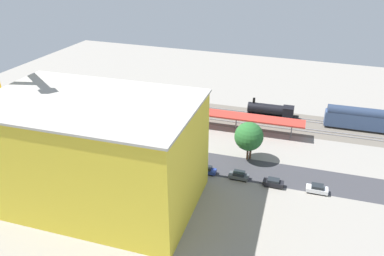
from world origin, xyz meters
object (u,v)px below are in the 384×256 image
Objects in this scene: parked_car_3 at (206,170)px; box_truck_0 at (159,154)px; parked_car_4 at (175,165)px; parked_car_0 at (317,189)px; parked_car_6 at (115,153)px; street_tree_1 at (85,115)px; passenger_coach at (366,119)px; parked_car_5 at (144,158)px; traffic_light at (97,119)px; parked_car_1 at (273,183)px; street_tree_5 at (249,136)px; locomotive at (273,111)px; platform_canopy_near at (185,110)px; street_tree_4 at (164,124)px; street_tree_0 at (251,140)px; construction_building at (95,153)px; street_tree_2 at (82,115)px; parked_car_2 at (239,176)px; street_tree_3 at (129,120)px.

box_truck_0 reaches higher than parked_car_3.
parked_car_0 is at bearing -178.09° from parked_car_4.
street_tree_1 reaches higher than parked_car_6.
passenger_coach reaches higher than parked_car_5.
traffic_light is (53.54, -7.22, 3.48)m from parked_car_0.
street_tree_5 is at bearing -50.45° from parked_car_1.
parked_car_6 is (21.47, 0.23, 0.01)m from parked_car_3.
parked_car_1 is 0.64× the size of traffic_light.
parked_car_0 is 8.37m from parked_car_1.
parked_car_5 is at bearing 54.50° from locomotive.
parked_car_6 is (30.58, 32.98, -1.13)m from locomotive.
platform_canopy_near reaches higher than parked_car_0.
street_tree_4 is (-8.02, -9.58, 4.39)m from parked_car_6.
construction_building is at bearing 44.61° from street_tree_0.
parked_car_6 is 0.70× the size of traffic_light.
parked_car_3 is 0.70× the size of traffic_light.
street_tree_0 reaches higher than parked_car_4.
street_tree_2 reaches higher than parked_car_1.
passenger_coach is 68.32m from traffic_light.
parked_car_2 is 30.59m from street_tree_3.
passenger_coach is 2.59× the size of street_tree_3.
parked_car_0 reaches higher than parked_car_6.
parked_car_2 reaches higher than parked_car_6.
traffic_light is (38.17, 0.55, -1.52)m from street_tree_5.
street_tree_2 is (24.05, -6.76, 2.97)m from box_truck_0.
box_truck_0 is 1.09× the size of street_tree_5.
platform_canopy_near is 13.97× the size of parked_car_5.
locomotive is 3.14× the size of parked_car_6.
construction_building is at bearing 44.05° from passenger_coach.
parked_car_5 is at bearing 85.26° from platform_canopy_near.
locomotive is 1.82× the size of street_tree_4.
street_tree_0 is (1.49, 23.69, 2.85)m from locomotive.
parked_car_5 is at bearing 22.76° from street_tree_0.
street_tree_5 is (-0.02, -8.26, 5.02)m from parked_car_2.
traffic_light is at bearing -7.68° from parked_car_0.
traffic_light reaches higher than parked_car_1.
parked_car_4 is at bearing 32.01° from street_tree_5.
box_truck_0 is at bearing -173.02° from parked_car_6.
street_tree_2 is at bearing -15.82° from parked_car_4.
street_tree_2 is 13.16m from street_tree_3.
street_tree_5 reaches higher than street_tree_3.
street_tree_5 is (15.37, -7.77, 5.00)m from parked_car_0.
parked_car_1 is 0.52× the size of street_tree_3.
parked_car_1 is 0.55× the size of street_tree_2.
locomotive is 3.41× the size of parked_car_2.
street_tree_3 is 29.23m from street_tree_5.
street_tree_2 is at bearing -6.97° from parked_car_0.
construction_building is (23.46, 14.86, 9.02)m from parked_car_2.
street_tree_5 reaches higher than traffic_light.
traffic_light reaches higher than parked_car_4.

